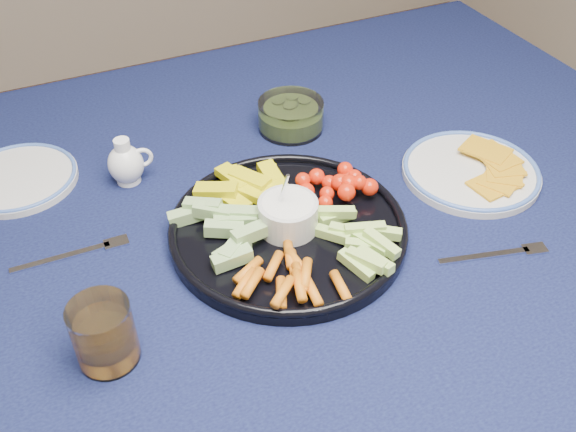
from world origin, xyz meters
name	(u,v)px	position (x,y,z in m)	size (l,w,h in m)	color
dining_table	(222,260)	(0.00, 0.00, 0.66)	(1.67, 1.07, 0.75)	#51331B
crudite_platter	(287,225)	(0.08, -0.08, 0.77)	(0.35, 0.35, 0.11)	black
creamer_pitcher	(126,163)	(-0.10, 0.15, 0.78)	(0.07, 0.06, 0.08)	white
pickle_bowl	(291,117)	(0.20, 0.18, 0.77)	(0.12, 0.12, 0.05)	silver
cheese_plate	(471,170)	(0.41, -0.07, 0.76)	(0.22, 0.22, 0.03)	silver
juice_tumbler	(105,337)	(-0.21, -0.19, 0.78)	(0.07, 0.07, 0.09)	silver
fork_left	(81,252)	(-0.20, 0.01, 0.75)	(0.17, 0.02, 0.00)	silver
fork_right	(502,254)	(0.34, -0.24, 0.75)	(0.16, 0.05, 0.00)	silver
side_plate_extra	(18,178)	(-0.26, 0.22, 0.75)	(0.19, 0.19, 0.02)	silver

